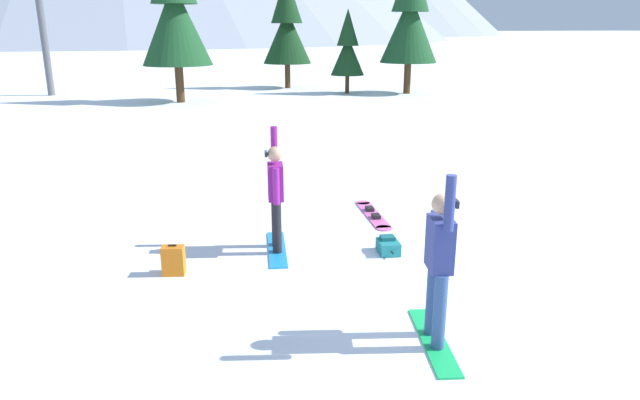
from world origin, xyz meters
TOP-DOWN VIEW (x-y plane):
  - ground_plane at (0.00, 0.00)m, footprint 800.00×800.00m
  - snowboarder_foreground at (-1.13, -0.16)m, footprint 0.65×1.53m
  - snowboarder_midground at (-2.18, 3.19)m, footprint 0.59×1.59m
  - loose_snowboard_far_spare at (0.02, 4.35)m, footprint 0.55×1.89m
  - backpack_orange at (-3.86, 2.72)m, footprint 0.36×0.32m
  - backpack_teal at (-0.50, 2.51)m, footprint 0.40×0.54m
  - pine_tree_broad at (10.06, 23.25)m, footprint 3.04×3.04m
  - pine_tree_tall at (4.62, 28.04)m, footprint 2.80×2.80m
  - pine_tree_young at (6.99, 24.32)m, footprint 1.81×1.81m
  - pine_tree_slender at (-2.02, 23.20)m, footprint 3.28×3.28m

SIDE VIEW (x-z plane):
  - ground_plane at x=0.00m, z-range 0.00..0.00m
  - loose_snowboard_far_spare at x=0.02m, z-range -0.03..0.07m
  - backpack_teal at x=-0.50m, z-range -0.02..0.25m
  - backpack_orange at x=-3.86m, z-range -0.02..0.45m
  - snowboarder_midground at x=-2.18m, z-range -0.06..1.94m
  - snowboarder_foreground at x=-1.13m, z-range -0.05..2.02m
  - pine_tree_young at x=6.99m, z-range 0.20..4.63m
  - pine_tree_tall at x=4.62m, z-range 0.30..6.77m
  - pine_tree_broad at x=10.06m, z-range 0.34..7.81m
  - pine_tree_slender at x=-2.02m, z-range 0.36..8.28m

